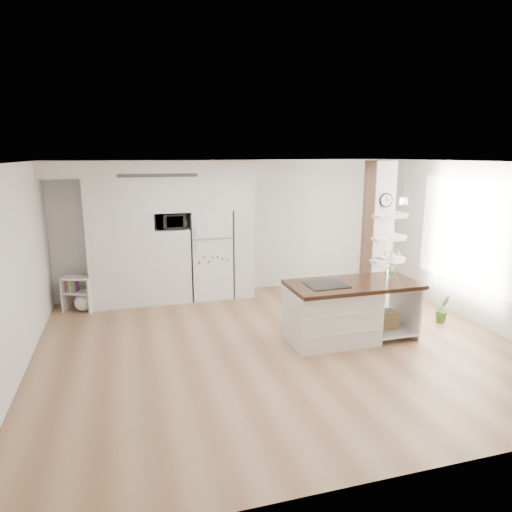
{
  "coord_description": "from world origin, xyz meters",
  "views": [
    {
      "loc": [
        -2.11,
        -6.05,
        2.81
      ],
      "look_at": [
        -0.09,
        0.9,
        1.19
      ],
      "focal_mm": 32.0,
      "sensor_mm": 36.0,
      "label": 1
    }
  ],
  "objects_px": {
    "refrigerator": "(210,254)",
    "bookshelf": "(80,296)",
    "kitchen_island": "(338,311)",
    "floor_plant_a": "(442,309)"
  },
  "relations": [
    {
      "from": "refrigerator",
      "to": "bookshelf",
      "type": "distance_m",
      "value": 2.53
    },
    {
      "from": "bookshelf",
      "to": "kitchen_island",
      "type": "bearing_deg",
      "value": -10.57
    },
    {
      "from": "kitchen_island",
      "to": "floor_plant_a",
      "type": "distance_m",
      "value": 2.08
    },
    {
      "from": "kitchen_island",
      "to": "bookshelf",
      "type": "distance_m",
      "value": 4.68
    },
    {
      "from": "bookshelf",
      "to": "floor_plant_a",
      "type": "relative_size",
      "value": 1.35
    },
    {
      "from": "kitchen_island",
      "to": "floor_plant_a",
      "type": "bearing_deg",
      "value": 5.63
    },
    {
      "from": "floor_plant_a",
      "to": "bookshelf",
      "type": "bearing_deg",
      "value": 158.68
    },
    {
      "from": "refrigerator",
      "to": "bookshelf",
      "type": "bearing_deg",
      "value": -175.51
    },
    {
      "from": "floor_plant_a",
      "to": "kitchen_island",
      "type": "bearing_deg",
      "value": -174.35
    },
    {
      "from": "refrigerator",
      "to": "bookshelf",
      "type": "xyz_separation_m",
      "value": [
        -2.45,
        -0.19,
        -0.59
      ]
    }
  ]
}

